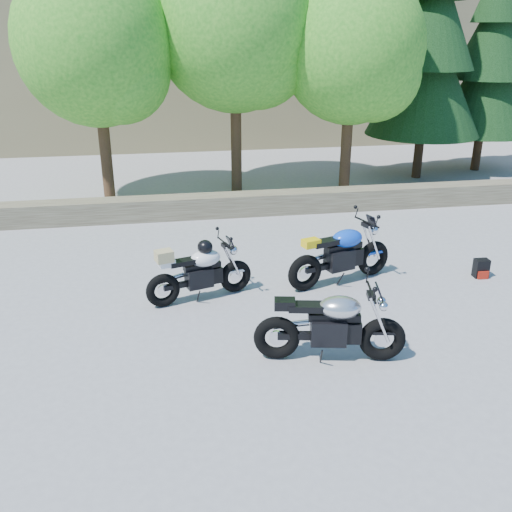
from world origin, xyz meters
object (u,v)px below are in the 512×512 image
at_px(silver_bike, 331,326).
at_px(blue_bike, 341,255).
at_px(white_bike, 199,271).
at_px(backpack, 481,269).

bearing_deg(silver_bike, blue_bike, 80.69).
distance_m(silver_bike, white_bike, 2.61).
bearing_deg(silver_bike, white_bike, 137.62).
height_order(silver_bike, backpack, silver_bike).
height_order(white_bike, blue_bike, blue_bike).
relative_size(blue_bike, backpack, 6.02).
bearing_deg(white_bike, backpack, -15.99).
bearing_deg(silver_bike, backpack, 43.51).
bearing_deg(white_bike, silver_bike, -70.06).
xyz_separation_m(blue_bike, backpack, (2.50, -0.22, -0.34)).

